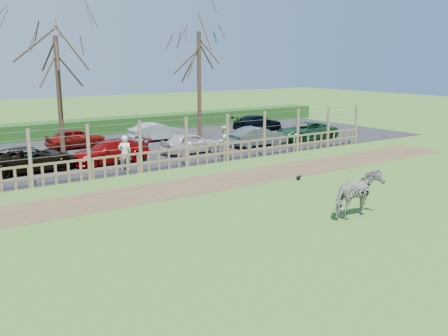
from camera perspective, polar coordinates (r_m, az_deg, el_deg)
ground at (r=17.37m, az=1.96°, el=-5.39°), size 120.00×120.00×0.00m
dirt_strip at (r=21.02m, az=-5.35°, el=-2.29°), size 34.00×2.80×0.01m
asphalt at (r=29.96m, az=-14.75°, el=1.75°), size 44.00×13.00×0.04m
hedge at (r=36.48m, az=-18.58°, el=4.17°), size 46.00×2.00×1.10m
fence at (r=23.89m, az=-9.50°, el=1.32°), size 30.16×0.16×2.50m
tree_mid at (r=27.93m, az=-18.50°, el=10.81°), size 4.80×4.80×6.83m
tree_right at (r=32.09m, az=-2.88°, el=12.18°), size 4.80×4.80×7.35m
zebra at (r=17.51m, az=15.11°, el=-2.94°), size 1.98×1.04×1.61m
visitor_a at (r=24.30m, az=-11.27°, el=1.67°), size 0.73×0.59×1.72m
visitor_b at (r=27.26m, az=-0.02°, el=3.03°), size 0.85×0.67×1.72m
crow at (r=22.57m, az=8.52°, el=-1.11°), size 0.26×0.19×0.21m
car_2 at (r=25.52m, az=-21.19°, el=0.97°), size 4.41×2.19×1.20m
car_3 at (r=26.42m, az=-12.88°, el=1.85°), size 4.21×1.86×1.20m
car_4 at (r=28.54m, az=-3.85°, el=2.89°), size 3.60×1.64×1.20m
car_5 at (r=30.97m, az=3.84°, el=3.62°), size 3.65×1.30×1.20m
car_6 at (r=33.52m, az=9.36°, el=4.14°), size 4.47×2.35×1.20m
car_10 at (r=31.51m, az=-16.57°, el=3.29°), size 3.56×1.52×1.20m
car_11 at (r=33.26m, az=-7.72°, el=4.13°), size 3.68×1.39×1.20m
car_13 at (r=37.63m, az=3.89°, el=5.15°), size 4.27×2.04×1.20m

